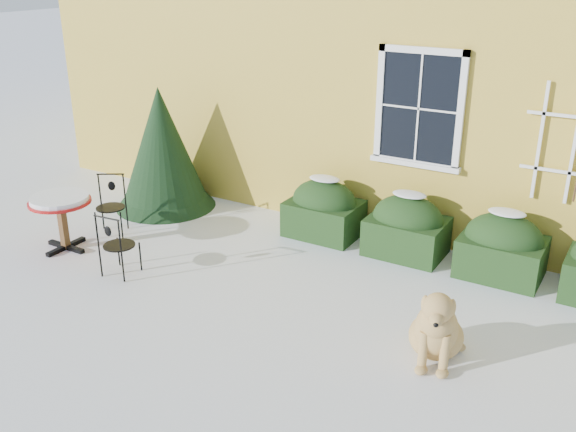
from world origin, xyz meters
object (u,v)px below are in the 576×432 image
Objects in this scene: patio_chair_far at (111,205)px; dog at (436,330)px; patio_chair_near at (117,244)px; evergreen_shrub at (163,160)px; bistro_table at (60,205)px.

dog is at bearing -39.53° from patio_chair_far.
patio_chair_near is at bearing -73.51° from patio_chair_far.
patio_chair_near is at bearing -63.08° from evergreen_shrub.
evergreen_shrub reaches higher than patio_chair_near.
bistro_table is 0.99× the size of patio_chair_near.
evergreen_shrub reaches higher than patio_chair_far.
patio_chair_near is 0.97× the size of patio_chair_far.
patio_chair_far is at bearing 78.19° from bistro_table.
bistro_table is at bearing -14.71° from patio_chair_near.
bistro_table is (-0.11, -2.04, -0.14)m from evergreen_shrub.
dog reaches higher than patio_chair_near.
evergreen_shrub reaches higher than dog.
evergreen_shrub reaches higher than bistro_table.
patio_chair_near reaches higher than bistro_table.
bistro_table is at bearing -93.09° from evergreen_shrub.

